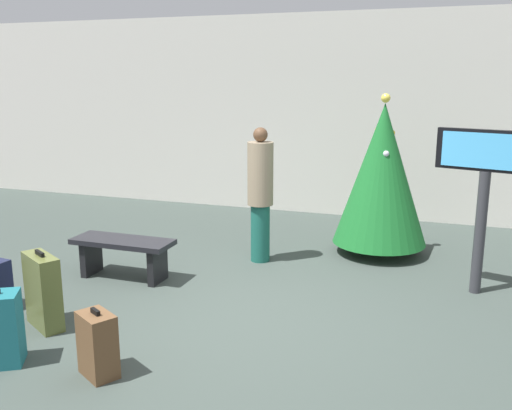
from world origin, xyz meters
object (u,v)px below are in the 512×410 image
(flight_info_kiosk, at_px, (485,178))
(traveller_0, at_px, (260,192))
(holiday_tree, at_px, (382,174))
(waiting_bench, at_px, (123,250))
(suitcase_3, at_px, (43,291))
(suitcase_0, at_px, (98,345))

(flight_info_kiosk, relative_size, traveller_0, 1.04)
(holiday_tree, height_order, waiting_bench, holiday_tree)
(flight_info_kiosk, bearing_deg, traveller_0, 174.21)
(holiday_tree, distance_m, traveller_0, 1.65)
(waiting_bench, distance_m, suitcase_3, 1.42)
(waiting_bench, distance_m, suitcase_0, 2.27)
(waiting_bench, relative_size, suitcase_0, 2.13)
(holiday_tree, bearing_deg, traveller_0, -149.70)
(holiday_tree, distance_m, suitcase_3, 4.42)
(holiday_tree, bearing_deg, waiting_bench, -144.26)
(waiting_bench, height_order, suitcase_0, suitcase_0)
(flight_info_kiosk, height_order, suitcase_0, flight_info_kiosk)
(flight_info_kiosk, distance_m, suitcase_0, 4.25)
(traveller_0, height_order, suitcase_0, traveller_0)
(flight_info_kiosk, bearing_deg, holiday_tree, 137.68)
(holiday_tree, relative_size, suitcase_0, 3.77)
(waiting_bench, relative_size, suitcase_3, 1.60)
(waiting_bench, xyz_separation_m, suitcase_0, (1.03, -2.02, -0.08))
(suitcase_0, bearing_deg, suitcase_3, 149.24)
(waiting_bench, height_order, suitcase_3, suitcase_3)
(traveller_0, bearing_deg, waiting_bench, -139.16)
(traveller_0, xyz_separation_m, suitcase_0, (-0.30, -3.17, -0.65))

